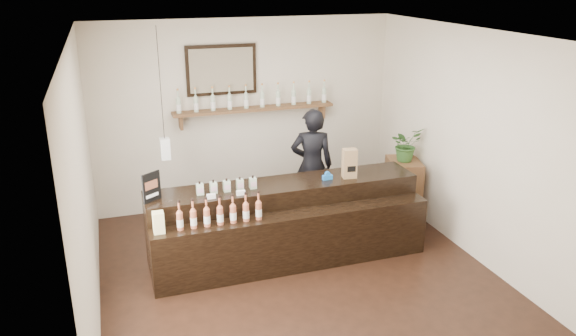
{
  "coord_description": "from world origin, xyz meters",
  "views": [
    {
      "loc": [
        -1.95,
        -5.46,
        3.42
      ],
      "look_at": [
        0.07,
        0.7,
        1.14
      ],
      "focal_mm": 35.0,
      "sensor_mm": 36.0,
      "label": 1
    }
  ],
  "objects": [
    {
      "name": "back_wall_decor",
      "position": [
        -0.16,
        2.37,
        1.76
      ],
      "size": [
        2.66,
        0.96,
        1.69
      ],
      "color": "#55351D",
      "rests_on": "ground"
    },
    {
      "name": "counter",
      "position": [
        0.01,
        0.57,
        0.45
      ],
      "size": [
        3.4,
        0.93,
        1.11
      ],
      "color": "black",
      "rests_on": "ground"
    },
    {
      "name": "shopkeeper",
      "position": [
        0.71,
        1.55,
        0.93
      ],
      "size": [
        0.77,
        0.61,
        1.86
      ],
      "primitive_type": "imported",
      "rotation": [
        0.0,
        0.0,
        2.87
      ],
      "color": "black",
      "rests_on": "ground"
    },
    {
      "name": "ground",
      "position": [
        0.0,
        0.0,
        0.0
      ],
      "size": [
        5.0,
        5.0,
        0.0
      ],
      "primitive_type": "plane",
      "color": "black",
      "rests_on": "ground"
    },
    {
      "name": "potted_plant",
      "position": [
        2.0,
        1.22,
        1.11
      ],
      "size": [
        0.52,
        0.48,
        0.48
      ],
      "primitive_type": "imported",
      "rotation": [
        0.0,
        0.0,
        0.26
      ],
      "color": "#2F5A24",
      "rests_on": "side_cabinet"
    },
    {
      "name": "paper_bag",
      "position": [
        0.87,
        0.63,
        1.13
      ],
      "size": [
        0.19,
        0.15,
        0.37
      ],
      "color": "olive",
      "rests_on": "counter"
    },
    {
      "name": "promo_sign",
      "position": [
        -1.57,
        0.61,
        1.12
      ],
      "size": [
        0.21,
        0.16,
        0.34
      ],
      "color": "black",
      "rests_on": "counter"
    },
    {
      "name": "tape_dispenser",
      "position": [
        0.58,
        0.64,
        0.99
      ],
      "size": [
        0.13,
        0.06,
        0.11
      ],
      "color": "blue",
      "rests_on": "counter"
    },
    {
      "name": "side_cabinet",
      "position": [
        2.0,
        1.22,
        0.43
      ],
      "size": [
        0.57,
        0.68,
        0.86
      ],
      "color": "#55351D",
      "rests_on": "ground"
    },
    {
      "name": "room_shell",
      "position": [
        0.0,
        0.0,
        1.7
      ],
      "size": [
        5.0,
        5.0,
        5.0
      ],
      "color": "beige",
      "rests_on": "ground"
    }
  ]
}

